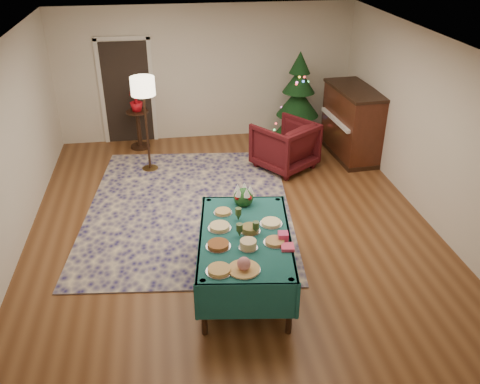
{
  "coord_description": "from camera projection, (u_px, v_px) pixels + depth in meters",
  "views": [
    {
      "loc": [
        -0.86,
        -6.65,
        4.12
      ],
      "look_at": [
        0.03,
        -0.86,
        0.95
      ],
      "focal_mm": 38.0,
      "sensor_mm": 36.0,
      "label": 1
    }
  ],
  "objects": [
    {
      "name": "platter_8",
      "position": [
        223.0,
        212.0,
        6.57
      ],
      "size": [
        0.24,
        0.24,
        0.04
      ],
      "color": "silver",
      "rests_on": "buffet_table"
    },
    {
      "name": "platter_4",
      "position": [
        275.0,
        242.0,
        5.97
      ],
      "size": [
        0.27,
        0.27,
        0.04
      ],
      "color": "silver",
      "rests_on": "buffet_table"
    },
    {
      "name": "side_table",
      "position": [
        139.0,
        130.0,
        10.17
      ],
      "size": [
        0.43,
        0.43,
        0.78
      ],
      "color": "black",
      "rests_on": "ground"
    },
    {
      "name": "doorway",
      "position": [
        127.0,
        90.0,
        10.15
      ],
      "size": [
        1.08,
        0.04,
        2.16
      ],
      "color": "black",
      "rests_on": "ground"
    },
    {
      "name": "platter_7",
      "position": [
        271.0,
        223.0,
        6.33
      ],
      "size": [
        0.28,
        0.28,
        0.04
      ],
      "color": "silver",
      "rests_on": "buffet_table"
    },
    {
      "name": "rug",
      "position": [
        189.0,
        207.0,
        8.19
      ],
      "size": [
        3.64,
        4.52,
        0.02
      ],
      "primitive_type": "cube",
      "rotation": [
        0.0,
        0.0,
        -0.11
      ],
      "color": "#17144C",
      "rests_on": "ground"
    },
    {
      "name": "platter_1",
      "position": [
        244.0,
        266.0,
        5.49
      ],
      "size": [
        0.36,
        0.36,
        0.16
      ],
      "color": "silver",
      "rests_on": "buffet_table"
    },
    {
      "name": "goblet_2",
      "position": [
        240.0,
        230.0,
        6.05
      ],
      "size": [
        0.08,
        0.08,
        0.17
      ],
      "color": "#2D471E",
      "rests_on": "buffet_table"
    },
    {
      "name": "buffet_table",
      "position": [
        245.0,
        245.0,
        6.2
      ],
      "size": [
        1.37,
        2.06,
        0.75
      ],
      "color": "black",
      "rests_on": "ground"
    },
    {
      "name": "platter_6",
      "position": [
        250.0,
        229.0,
        6.18
      ],
      "size": [
        0.25,
        0.25,
        0.07
      ],
      "color": "silver",
      "rests_on": "buffet_table"
    },
    {
      "name": "armchair",
      "position": [
        285.0,
        143.0,
        9.29
      ],
      "size": [
        1.29,
        1.27,
        0.98
      ],
      "primitive_type": "imported",
      "rotation": [
        0.0,
        0.0,
        3.75
      ],
      "color": "#460F13",
      "rests_on": "ground"
    },
    {
      "name": "platter_0",
      "position": [
        219.0,
        270.0,
        5.48
      ],
      "size": [
        0.3,
        0.3,
        0.05
      ],
      "color": "silver",
      "rests_on": "buffet_table"
    },
    {
      "name": "piano",
      "position": [
        352.0,
        123.0,
        9.72
      ],
      "size": [
        0.82,
        1.59,
        1.34
      ],
      "color": "black",
      "rests_on": "ground"
    },
    {
      "name": "napkin_stack",
      "position": [
        288.0,
        247.0,
        5.86
      ],
      "size": [
        0.17,
        0.17,
        0.04
      ],
      "primitive_type": "cube",
      "rotation": [
        0.0,
        0.0,
        -0.14
      ],
      "color": "#F0426B",
      "rests_on": "buffet_table"
    },
    {
      "name": "potted_plant",
      "position": [
        136.0,
        105.0,
        9.92
      ],
      "size": [
        0.25,
        0.44,
        0.25
      ],
      "primitive_type": "imported",
      "color": "red",
      "rests_on": "side_table"
    },
    {
      "name": "centerpiece",
      "position": [
        243.0,
        195.0,
        6.73
      ],
      "size": [
        0.27,
        0.27,
        0.31
      ],
      "color": "#1E4C1E",
      "rests_on": "buffet_table"
    },
    {
      "name": "christmas_tree",
      "position": [
        298.0,
        104.0,
        10.15
      ],
      "size": [
        1.18,
        1.18,
        1.89
      ],
      "color": "black",
      "rests_on": "ground"
    },
    {
      "name": "goblet_0",
      "position": [
        238.0,
        214.0,
        6.38
      ],
      "size": [
        0.08,
        0.08,
        0.17
      ],
      "color": "#2D471E",
      "rests_on": "buffet_table"
    },
    {
      "name": "platter_3",
      "position": [
        248.0,
        244.0,
        5.86
      ],
      "size": [
        0.23,
        0.23,
        0.1
      ],
      "color": "silver",
      "rests_on": "buffet_table"
    },
    {
      "name": "gift_box",
      "position": [
        283.0,
        236.0,
        6.01
      ],
      "size": [
        0.13,
        0.13,
        0.1
      ],
      "primitive_type": "cube",
      "rotation": [
        0.0,
        0.0,
        -0.14
      ],
      "color": "#D83C75",
      "rests_on": "buffet_table"
    },
    {
      "name": "platter_2",
      "position": [
        218.0,
        245.0,
        5.89
      ],
      "size": [
        0.29,
        0.29,
        0.05
      ],
      "color": "silver",
      "rests_on": "buffet_table"
    },
    {
      "name": "floor_lamp",
      "position": [
        143.0,
        92.0,
        8.74
      ],
      "size": [
        0.42,
        0.42,
        1.74
      ],
      "color": "#A57F3F",
      "rests_on": "ground"
    },
    {
      "name": "room_shell",
      "position": [
        229.0,
        139.0,
        7.22
      ],
      "size": [
        7.0,
        7.0,
        7.0
      ],
      "color": "#593319",
      "rests_on": "ground"
    },
    {
      "name": "platter_5",
      "position": [
        220.0,
        227.0,
        6.24
      ],
      "size": [
        0.29,
        0.29,
        0.05
      ],
      "color": "silver",
      "rests_on": "buffet_table"
    },
    {
      "name": "goblet_1",
      "position": [
        256.0,
        228.0,
        6.09
      ],
      "size": [
        0.08,
        0.08,
        0.17
      ],
      "color": "#2D471E",
      "rests_on": "buffet_table"
    }
  ]
}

